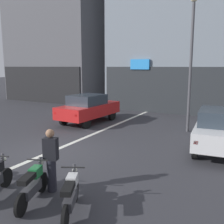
% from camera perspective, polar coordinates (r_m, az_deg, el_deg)
% --- Properties ---
extents(ground_plane, '(120.00, 120.00, 0.00)m').
position_cam_1_polar(ground_plane, '(10.32, -13.60, -8.63)').
color(ground_plane, '#333338').
extents(lane_centre_line, '(0.20, 18.00, 0.01)m').
position_cam_1_polar(lane_centre_line, '(15.13, 1.73, -2.40)').
color(lane_centre_line, silver).
rests_on(lane_centre_line, ground).
extents(building_corner_left, '(9.19, 7.39, 16.95)m').
position_cam_1_polar(building_corner_left, '(27.81, -10.55, 20.60)').
color(building_corner_left, '#56565B').
rests_on(building_corner_left, ground).
extents(car_red_crossing_near, '(1.96, 4.18, 1.64)m').
position_cam_1_polar(car_red_crossing_near, '(15.12, -5.15, 0.95)').
color(car_red_crossing_near, black).
rests_on(car_red_crossing_near, ground).
extents(car_white_parked_kerbside, '(2.13, 4.25, 1.64)m').
position_cam_1_polar(car_white_parked_kerbside, '(10.82, 22.57, -3.38)').
color(car_white_parked_kerbside, black).
rests_on(car_white_parked_kerbside, ground).
extents(street_lamp, '(0.36, 0.36, 6.53)m').
position_cam_1_polar(street_lamp, '(13.36, 16.94, 12.78)').
color(street_lamp, '#47474C').
rests_on(street_lamp, ground).
extents(motorcycle_green_row_centre, '(0.70, 1.59, 0.98)m').
position_cam_1_polar(motorcycle_green_row_centre, '(6.73, -16.93, -14.90)').
color(motorcycle_green_row_centre, black).
rests_on(motorcycle_green_row_centre, ground).
extents(motorcycle_white_row_right_mid, '(0.81, 1.53, 0.98)m').
position_cam_1_polar(motorcycle_white_row_right_mid, '(6.09, -8.99, -17.33)').
color(motorcycle_white_row_right_mid, black).
rests_on(motorcycle_white_row_right_mid, ground).
extents(person_by_motorcycles, '(0.41, 0.32, 1.67)m').
position_cam_1_polar(person_by_motorcycles, '(7.03, -13.14, -10.13)').
color(person_by_motorcycles, '#23232D').
rests_on(person_by_motorcycles, ground).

